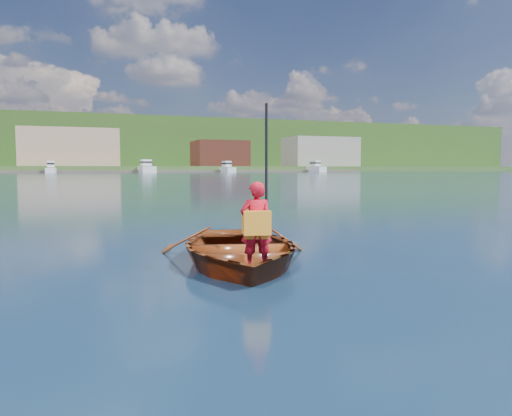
# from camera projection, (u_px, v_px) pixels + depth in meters

# --- Properties ---
(ground) EXTENTS (600.00, 600.00, 0.00)m
(ground) POSITION_uv_depth(u_px,v_px,m) (271.00, 251.00, 8.26)
(ground) COLOR #0D1B3A
(ground) RESTS_ON ground
(rowboat) EXTENTS (3.15, 3.89, 0.71)m
(rowboat) POSITION_uv_depth(u_px,v_px,m) (238.00, 250.00, 7.19)
(rowboat) COLOR brown
(rowboat) RESTS_ON ground
(child_paddler) EXTENTS (0.45, 0.40, 2.10)m
(child_paddler) POSITION_uv_depth(u_px,v_px,m) (256.00, 225.00, 6.28)
(child_paddler) COLOR red
(child_paddler) RESTS_ON ground
(shoreline) EXTENTS (400.00, 140.00, 22.00)m
(shoreline) POSITION_uv_depth(u_px,v_px,m) (83.00, 149.00, 229.47)
(shoreline) COLOR #335221
(shoreline) RESTS_ON ground
(dock) EXTENTS (160.01, 4.35, 0.80)m
(dock) POSITION_uv_depth(u_px,v_px,m) (127.00, 171.00, 150.88)
(dock) COLOR #534A3E
(dock) RESTS_ON ground
(waterfront_buildings) EXTENTS (202.00, 16.00, 14.00)m
(waterfront_buildings) POSITION_uv_depth(u_px,v_px,m) (61.00, 148.00, 159.88)
(waterfront_buildings) COLOR brown
(waterfront_buildings) RESTS_ON ground
(marina_yachts) EXTENTS (143.57, 13.90, 4.13)m
(marina_yachts) POSITION_uv_depth(u_px,v_px,m) (70.00, 168.00, 141.03)
(marina_yachts) COLOR silver
(marina_yachts) RESTS_ON ground
(hillside_trees) EXTENTS (298.93, 85.34, 25.54)m
(hillside_trees) POSITION_uv_depth(u_px,v_px,m) (43.00, 131.00, 223.66)
(hillside_trees) COLOR #382314
(hillside_trees) RESTS_ON ground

